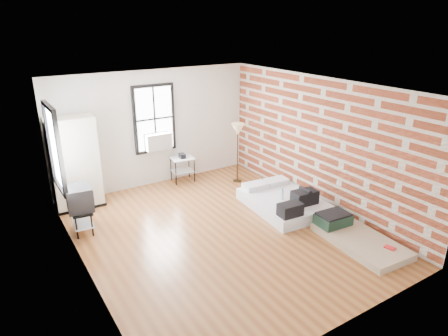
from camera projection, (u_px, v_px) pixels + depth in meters
ground at (220, 232)px, 7.75m from camera, size 6.00×6.00×0.00m
room_shell at (220, 140)px, 7.54m from camera, size 5.02×6.02×2.80m
mattress_main at (284, 201)px, 8.68m from camera, size 1.51×1.96×0.59m
mattress_bare at (353, 235)px, 7.42m from camera, size 1.03×1.79×0.37m
wardrobe at (75, 163)px, 8.49m from camera, size 1.03×0.62×2.00m
side_table at (182, 162)px, 10.01m from camera, size 0.60×0.50×0.73m
floor_lamp at (238, 133)px, 9.73m from camera, size 0.32×0.32×1.50m
tv_stand at (80, 200)px, 7.58m from camera, size 0.52×0.70×0.93m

